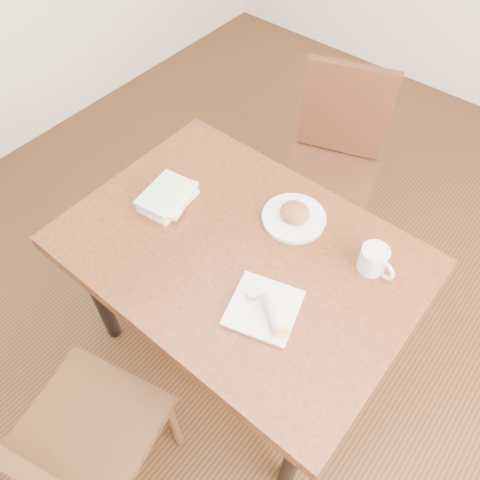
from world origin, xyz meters
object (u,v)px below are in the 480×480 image
Objects in this scene: coffee_mug at (374,260)px; plate_burrito at (267,309)px; chair_far at (334,155)px; table at (240,262)px; plate_scone at (294,216)px; chair_near at (65,446)px; book_stack at (168,197)px.

plate_burrito is at bearing -115.07° from coffee_mug.
chair_far reaches higher than coffee_mug.
table is 5.21× the size of plate_scone.
table is at bearing -82.90° from chair_far.
chair_near is at bearing -112.67° from coffee_mug.
chair_near is 4.05× the size of book_stack.
table is at bearing -150.98° from coffee_mug.
plate_scone is 0.89× the size of plate_burrito.
chair_near reaches higher than plate_burrito.
plate_burrito is at bearing -71.30° from chair_far.
chair_far is at bearing 97.10° from table.
chair_far is at bearing 92.51° from chair_near.
chair_far is at bearing 129.04° from coffee_mug.
chair_near is 7.02× the size of coffee_mug.
plate_scone is at bearing 113.22° from plate_burrito.
chair_far is 1.04m from plate_burrito.
chair_near is 3.65× the size of plate_burrito.
plate_burrito is (0.22, -0.14, 0.10)m from table.
coffee_mug is (0.42, 1.01, 0.25)m from chair_near.
chair_far is at bearing 105.83° from plate_scone.
chair_far reaches higher than table.
coffee_mug is (0.49, -0.61, 0.25)m from chair_far.
coffee_mug reaches higher than plate_scone.
plate_scone is at bearing -74.17° from chair_far.
table is at bearing 148.02° from plate_burrito.
book_stack is (-0.31, 0.79, 0.23)m from chair_near.
chair_far is 7.02× the size of coffee_mug.
chair_far is at bearing 108.70° from plate_burrito.
plate_burrito is at bearing -31.98° from table.
chair_near reaches higher than table.
book_stack is (-0.41, -0.22, 0.00)m from plate_scone.
chair_near is 1.12m from coffee_mug.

